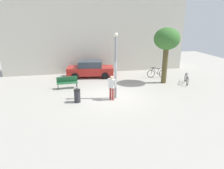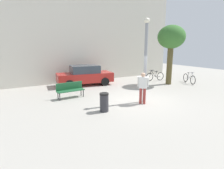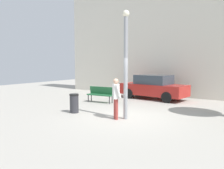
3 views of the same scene
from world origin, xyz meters
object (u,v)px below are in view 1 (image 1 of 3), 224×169
at_px(bicycle_black, 157,73).
at_px(lamppost, 116,64).
at_px(park_bench, 67,81).
at_px(parked_car_red, 90,69).
at_px(person_by_lamppost, 112,86).
at_px(trash_bin, 77,96).
at_px(plaza_tree, 167,41).
at_px(bicycle_silver, 186,79).

bearing_deg(bicycle_black, lamppost, -138.47).
height_order(lamppost, park_bench, lamppost).
bearing_deg(lamppost, parked_car_red, 101.53).
height_order(person_by_lamppost, bicycle_black, person_by_lamppost).
relative_size(lamppost, person_by_lamppost, 2.63).
bearing_deg(parked_car_red, bicycle_black, -12.96).
bearing_deg(trash_bin, bicycle_black, 31.28).
xyz_separation_m(lamppost, plaza_tree, (4.78, 2.66, 1.13)).
relative_size(park_bench, parked_car_red, 0.37).
relative_size(person_by_lamppost, trash_bin, 1.90).
bearing_deg(person_by_lamppost, bicycle_black, 41.27).
height_order(park_bench, trash_bin, park_bench).
distance_m(park_bench, plaza_tree, 8.59).
xyz_separation_m(person_by_lamppost, bicycle_black, (5.17, 4.54, -0.58)).
bearing_deg(park_bench, person_by_lamppost, -45.97).
bearing_deg(trash_bin, person_by_lamppost, -0.19).
xyz_separation_m(bicycle_black, trash_bin, (-7.46, -4.53, 0.06)).
height_order(lamppost, plaza_tree, plaza_tree).
distance_m(parked_car_red, trash_bin, 6.10).
bearing_deg(parked_car_red, bicycle_silver, -24.80).
height_order(person_by_lamppost, trash_bin, person_by_lamppost).
xyz_separation_m(park_bench, plaza_tree, (8.04, -0.14, 3.00)).
height_order(park_bench, bicycle_silver, bicycle_silver).
xyz_separation_m(parked_car_red, trash_bin, (-1.44, -5.92, -0.33)).
bearing_deg(parked_car_red, plaza_tree, -26.94).
bearing_deg(person_by_lamppost, trash_bin, 179.81).
distance_m(park_bench, bicycle_black, 8.25).
bearing_deg(parked_car_red, lamppost, -78.47).
height_order(person_by_lamppost, plaza_tree, plaza_tree).
bearing_deg(plaza_tree, person_by_lamppost, -150.36).
relative_size(park_bench, plaza_tree, 0.36).
xyz_separation_m(bicycle_silver, bicycle_black, (-1.73, 2.19, -0.00)).
bearing_deg(bicycle_silver, trash_bin, -165.74).
relative_size(bicycle_black, parked_car_red, 0.41).
relative_size(lamppost, bicycle_black, 2.45).
relative_size(person_by_lamppost, plaza_tree, 0.36).
bearing_deg(bicycle_silver, parked_car_red, 155.20).
distance_m(lamppost, person_by_lamppost, 1.51).
height_order(park_bench, parked_car_red, parked_car_red).
height_order(bicycle_silver, trash_bin, bicycle_silver).
bearing_deg(parked_car_red, trash_bin, -103.71).
relative_size(lamppost, trash_bin, 4.99).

